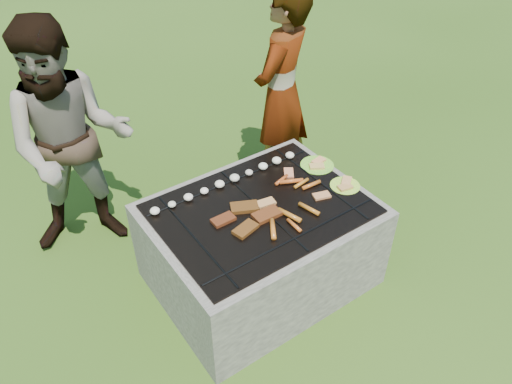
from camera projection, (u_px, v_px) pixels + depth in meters
lawn at (260, 277)px, 3.34m from camera, size 60.00×60.00×0.00m
fire_pit at (261, 247)px, 3.17m from camera, size 1.30×1.00×0.62m
mushrooms at (232, 179)px, 3.15m from camera, size 1.06×0.06×0.04m
pork_slabs at (248, 216)px, 2.88m from camera, size 0.38×0.29×0.02m
sausages at (293, 202)px, 2.98m from camera, size 0.56×0.47×0.03m
bread_on_grate at (290, 191)px, 3.07m from camera, size 0.44×0.40×0.02m
plate_far at (317, 165)px, 3.30m from camera, size 0.29×0.29×0.03m
plate_near at (345, 186)px, 3.13m from camera, size 0.23×0.23×0.03m
cook at (281, 94)px, 3.68m from camera, size 0.70×0.61×1.61m
bystander at (72, 144)px, 3.14m from camera, size 0.96×0.86×1.62m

